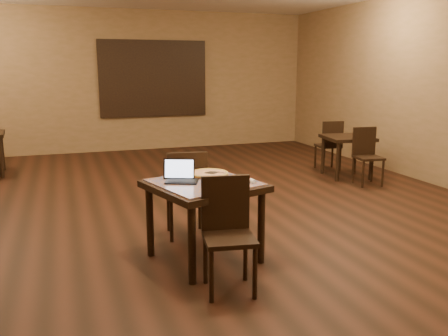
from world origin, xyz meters
name	(u,v)px	position (x,y,z in m)	size (l,w,h in m)	color
ground	(192,215)	(0.00, 0.00, 0.00)	(10.00, 10.00, 0.00)	black
wall_back	(130,81)	(0.00, 5.00, 1.50)	(8.00, 0.02, 3.00)	#906B49
mural	(154,79)	(0.50, 4.96, 1.55)	(2.34, 0.05, 1.64)	#245C85
tiled_table	(204,192)	(-0.24, -1.36, 0.66)	(1.15, 1.15, 0.76)	black
chair_main_near	(228,227)	(-0.23, -1.97, 0.53)	(0.46, 0.46, 0.93)	black
chair_main_far	(187,189)	(-0.25, -0.74, 0.54)	(0.46, 0.46, 0.95)	black
laptop	(181,176)	(-0.44, -1.26, 0.82)	(0.35, 0.33, 0.20)	black
plate	(233,183)	(-0.02, -1.54, 0.77)	(0.26, 0.26, 0.01)	white
pizza_slice	(233,182)	(-0.02, -1.54, 0.79)	(0.20, 0.20, 0.02)	beige
pizza_pan	(209,175)	(-0.12, -1.12, 0.77)	(0.34, 0.34, 0.01)	silver
pizza_whole	(209,173)	(-0.12, -1.12, 0.78)	(0.38, 0.38, 0.03)	beige
spatula	(211,173)	(-0.10, -1.14, 0.79)	(0.11, 0.25, 0.01)	silver
napkin_roll	(250,180)	(0.16, -1.50, 0.78)	(0.06, 0.18, 0.04)	white
other_table_a	(347,143)	(3.00, 1.22, 0.57)	(0.82, 0.82, 0.68)	black
other_table_a_chair_near	(366,152)	(3.01, 0.70, 0.50)	(0.43, 0.43, 0.89)	black
other_table_a_chair_far	(330,143)	(2.99, 1.73, 0.50)	(0.43, 0.43, 0.89)	black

